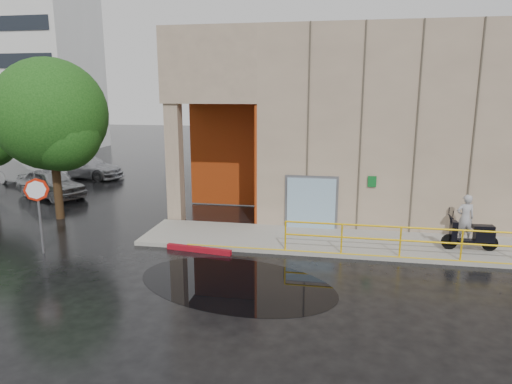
# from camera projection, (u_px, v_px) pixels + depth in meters

# --- Properties ---
(ground) EXTENTS (120.00, 120.00, 0.00)m
(ground) POSITION_uv_depth(u_px,v_px,m) (290.00, 293.00, 12.66)
(ground) COLOR black
(ground) RESTS_ON ground
(sidewalk) EXTENTS (20.00, 3.00, 0.15)m
(sidewalk) POSITION_uv_depth(u_px,v_px,m) (415.00, 246.00, 16.28)
(sidewalk) COLOR gray
(sidewalk) RESTS_ON ground
(building) EXTENTS (20.00, 10.17, 8.00)m
(building) POSITION_uv_depth(u_px,v_px,m) (424.00, 119.00, 21.42)
(building) COLOR gray
(building) RESTS_ON ground
(guardrail) EXTENTS (9.56, 0.06, 1.03)m
(guardrail) POSITION_uv_depth(u_px,v_px,m) (431.00, 243.00, 14.81)
(guardrail) COLOR yellow
(guardrail) RESTS_ON sidewalk
(distant_building) EXTENTS (12.00, 8.08, 15.00)m
(distant_building) POSITION_uv_depth(u_px,v_px,m) (26.00, 69.00, 42.76)
(distant_building) COLOR silver
(distant_building) RESTS_ON ground
(person) EXTENTS (0.68, 0.49, 1.74)m
(person) POSITION_uv_depth(u_px,v_px,m) (465.00, 218.00, 16.42)
(person) COLOR #A0A0A4
(person) RESTS_ON sidewalk
(scooter) EXTENTS (1.87, 0.68, 1.43)m
(scooter) POSITION_uv_depth(u_px,v_px,m) (472.00, 227.00, 15.51)
(scooter) COLOR black
(scooter) RESTS_ON sidewalk
(stop_sign) EXTENTS (0.68, 0.48, 2.65)m
(stop_sign) POSITION_uv_depth(u_px,v_px,m) (38.00, 199.00, 15.37)
(stop_sign) COLOR slate
(stop_sign) RESTS_ON ground
(red_curb) EXTENTS (2.40, 0.51, 0.18)m
(red_curb) POSITION_uv_depth(u_px,v_px,m) (199.00, 249.00, 15.91)
(red_curb) COLOR maroon
(red_curb) RESTS_ON ground
(puddle) EXTENTS (6.83, 5.16, 0.01)m
(puddle) POSITION_uv_depth(u_px,v_px,m) (236.00, 283.00, 13.30)
(puddle) COLOR black
(puddle) RESTS_ON ground
(car_a) EXTENTS (4.72, 3.42, 1.49)m
(car_a) POSITION_uv_depth(u_px,v_px,m) (51.00, 183.00, 24.01)
(car_a) COLOR #9FA2A6
(car_a) RESTS_ON ground
(car_b) EXTENTS (5.20, 3.08, 1.62)m
(car_b) POSITION_uv_depth(u_px,v_px,m) (29.00, 171.00, 27.42)
(car_b) COLOR silver
(car_b) RESTS_ON ground
(car_c) EXTENTS (5.17, 2.71, 1.43)m
(car_c) POSITION_uv_depth(u_px,v_px,m) (87.00, 167.00, 29.37)
(car_c) COLOR #9B9DA2
(car_c) RESTS_ON ground
(tree_near) EXTENTS (4.70, 4.70, 6.88)m
(tree_near) POSITION_uv_depth(u_px,v_px,m) (53.00, 119.00, 19.11)
(tree_near) COLOR black
(tree_near) RESTS_ON ground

